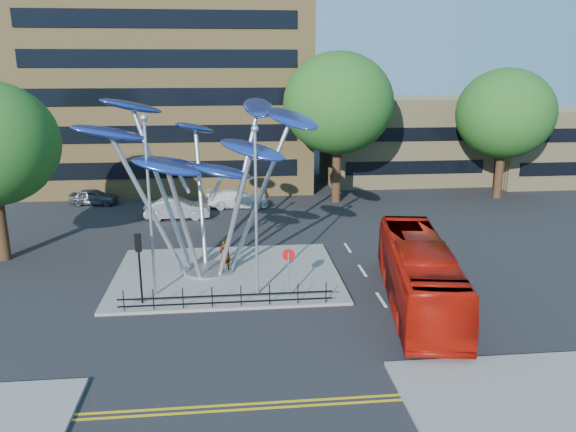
{
  "coord_description": "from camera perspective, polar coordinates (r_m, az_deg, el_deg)",
  "views": [
    {
      "loc": [
        -0.65,
        -22.71,
        11.2
      ],
      "look_at": [
        2.12,
        4.0,
        3.83
      ],
      "focal_mm": 35.0,
      "sensor_mm": 36.0,
      "label": 1
    }
  ],
  "objects": [
    {
      "name": "red_bus",
      "position": [
        27.25,
        13.12,
        -5.73
      ],
      "size": [
        4.51,
        11.66,
        3.17
      ],
      "primitive_type": "imported",
      "rotation": [
        0.0,
        0.0,
        -0.17
      ],
      "color": "#AB1207",
      "rests_on": "ground"
    },
    {
      "name": "low_building_far",
      "position": [
        59.75,
        25.17,
        6.5
      ],
      "size": [
        12.0,
        8.0,
        7.0
      ],
      "primitive_type": "cube",
      "color": "tan",
      "rests_on": "ground"
    },
    {
      "name": "tree_right",
      "position": [
        45.65,
        5.11,
        11.32
      ],
      "size": [
        8.8,
        8.8,
        12.11
      ],
      "color": "black",
      "rests_on": "ground"
    },
    {
      "name": "street_lamp_left",
      "position": [
        27.13,
        -13.96,
        2.45
      ],
      "size": [
        0.36,
        0.36,
        8.8
      ],
      "color": "#9EA0A5",
      "rests_on": "traffic_island"
    },
    {
      "name": "parked_car_left",
      "position": [
        48.21,
        -19.11,
        1.86
      ],
      "size": [
        4.0,
        2.03,
        1.3
      ],
      "primitive_type": "imported",
      "rotation": [
        0.0,
        0.0,
        1.44
      ],
      "color": "#44474C",
      "rests_on": "ground"
    },
    {
      "name": "pedestrian_railing_front",
      "position": [
        26.63,
        -6.25,
        -8.31
      ],
      "size": [
        10.0,
        0.06,
        1.0
      ],
      "color": "black",
      "rests_on": "traffic_island"
    },
    {
      "name": "double_yellow_near",
      "position": [
        20.13,
        -3.25,
        -18.48
      ],
      "size": [
        40.0,
        0.12,
        0.01
      ],
      "primitive_type": "cube",
      "color": "gold",
      "rests_on": "ground"
    },
    {
      "name": "double_yellow_far",
      "position": [
        19.88,
        -3.2,
        -18.96
      ],
      "size": [
        40.0,
        0.12,
        0.01
      ],
      "primitive_type": "cube",
      "color": "gold",
      "rests_on": "ground"
    },
    {
      "name": "low_building_near",
      "position": [
        55.74,
        11.61,
        7.62
      ],
      "size": [
        15.0,
        8.0,
        8.0
      ],
      "primitive_type": "cube",
      "color": "tan",
      "rests_on": "ground"
    },
    {
      "name": "traffic_light_island",
      "position": [
        26.99,
        -14.91,
        -3.74
      ],
      "size": [
        0.28,
        0.18,
        3.42
      ],
      "color": "black",
      "rests_on": "traffic_island"
    },
    {
      "name": "tree_far",
      "position": [
        50.29,
        21.18,
        9.67
      ],
      "size": [
        8.0,
        8.0,
        10.81
      ],
      "color": "black",
      "rests_on": "ground"
    },
    {
      "name": "leaf_sculpture",
      "position": [
        29.74,
        -8.66,
        6.81
      ],
      "size": [
        12.72,
        9.54,
        9.51
      ],
      "color": "#9EA0A5",
      "rests_on": "traffic_island"
    },
    {
      "name": "parked_car_mid",
      "position": [
        42.21,
        -11.19,
        0.76
      ],
      "size": [
        4.77,
        1.74,
        1.56
      ],
      "primitive_type": "imported",
      "rotation": [
        0.0,
        0.0,
        1.59
      ],
      "color": "#B0B2B8",
      "rests_on": "ground"
    },
    {
      "name": "street_lamp_right",
      "position": [
        26.45,
        -3.28,
        1.98
      ],
      "size": [
        0.36,
        0.36,
        8.3
      ],
      "color": "#9EA0A5",
      "rests_on": "traffic_island"
    },
    {
      "name": "parked_car_right",
      "position": [
        44.89,
        -5.14,
        1.76
      ],
      "size": [
        4.82,
        1.97,
        1.4
      ],
      "primitive_type": "imported",
      "rotation": [
        0.0,
        0.0,
        1.57
      ],
      "color": "white",
      "rests_on": "ground"
    },
    {
      "name": "no_entry_sign_island",
      "position": [
        27.05,
        0.06,
        -4.95
      ],
      "size": [
        0.6,
        0.1,
        2.45
      ],
      "color": "#9EA0A5",
      "rests_on": "traffic_island"
    },
    {
      "name": "traffic_island",
      "position": [
        30.79,
        -6.21,
        -5.92
      ],
      "size": [
        12.0,
        9.0,
        0.15
      ],
      "primitive_type": "cube",
      "color": "slate",
      "rests_on": "ground"
    },
    {
      "name": "brick_tower",
      "position": [
        55.1,
        -12.15,
        18.98
      ],
      "size": [
        25.0,
        15.0,
        30.0
      ],
      "primitive_type": "cube",
      "color": "olive",
      "rests_on": "ground"
    },
    {
      "name": "ground",
      "position": [
        25.33,
        -3.92,
        -10.93
      ],
      "size": [
        120.0,
        120.0,
        0.0
      ],
      "primitive_type": "plane",
      "color": "black",
      "rests_on": "ground"
    },
    {
      "name": "pedestrian",
      "position": [
        30.74,
        -6.43,
        -3.93
      ],
      "size": [
        0.83,
        0.76,
        1.9
      ],
      "primitive_type": "imported",
      "rotation": [
        0.0,
        0.0,
        3.73
      ],
      "color": "gray",
      "rests_on": "traffic_island"
    }
  ]
}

